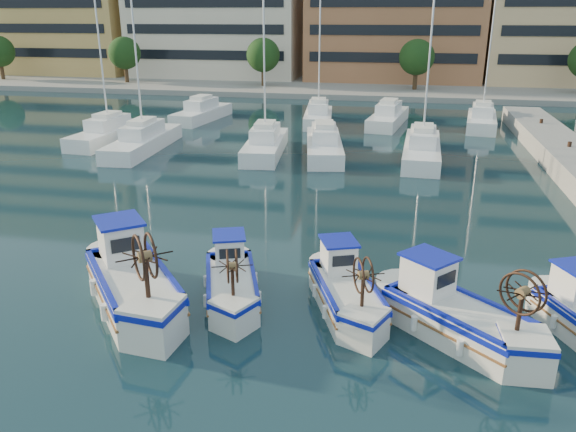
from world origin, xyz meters
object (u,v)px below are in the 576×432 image
object	(u,v)px
fishing_boat_a	(132,280)
fishing_boat_b	(231,280)
fishing_boat_c	(345,289)
fishing_boat_d	(454,313)

from	to	relation	value
fishing_boat_a	fishing_boat_b	size ratio (longest dim) A/B	1.27
fishing_boat_a	fishing_boat_c	xyz separation A→B (m)	(6.61, 1.12, -0.19)
fishing_boat_c	fishing_boat_d	xyz separation A→B (m)	(3.20, -0.99, 0.08)
fishing_boat_a	fishing_boat_c	world-z (taller)	fishing_boat_a
fishing_boat_a	fishing_boat_d	size ratio (longest dim) A/B	1.16
fishing_boat_d	fishing_boat_a	bearing A→B (deg)	131.76
fishing_boat_a	fishing_boat_c	size ratio (longest dim) A/B	1.23
fishing_boat_c	fishing_boat_d	world-z (taller)	fishing_boat_d
fishing_boat_a	fishing_boat_b	world-z (taller)	fishing_boat_a
fishing_boat_a	fishing_boat_c	bearing A→B (deg)	-29.80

